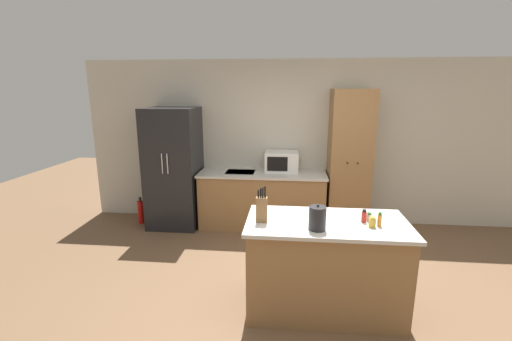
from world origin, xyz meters
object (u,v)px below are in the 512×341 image
object	(u,v)px
spice_bottle_green_herb	(380,220)
kettle	(317,218)
spice_bottle_short_red	(364,216)
refrigerator	(174,168)
spice_bottle_tall_dark	(372,222)
fire_extinguisher	(141,212)
pantry_cabinet	(349,162)
knife_block	(262,209)
microwave	(282,161)
spice_bottle_amber_oil	(369,217)

from	to	relation	value
spice_bottle_green_herb	kettle	size ratio (longest dim) A/B	0.56
spice_bottle_short_red	refrigerator	bearing A→B (deg)	141.37
spice_bottle_short_red	spice_bottle_green_herb	bearing A→B (deg)	-35.19
spice_bottle_tall_dark	fire_extinguisher	size ratio (longest dim) A/B	0.22
pantry_cabinet	knife_block	size ratio (longest dim) A/B	6.21
microwave	spice_bottle_tall_dark	xyz separation A→B (m)	(0.88, -2.28, -0.06)
spice_bottle_tall_dark	refrigerator	bearing A→B (deg)	140.38
kettle	spice_bottle_green_herb	bearing A→B (deg)	13.11
spice_bottle_green_herb	fire_extinguisher	world-z (taller)	spice_bottle_green_herb
pantry_cabinet	fire_extinguisher	world-z (taller)	pantry_cabinet
knife_block	kettle	world-z (taller)	knife_block
refrigerator	spice_bottle_amber_oil	bearing A→B (deg)	-37.62
fire_extinguisher	pantry_cabinet	bearing A→B (deg)	1.98
microwave	spice_bottle_short_red	world-z (taller)	microwave
knife_block	kettle	size ratio (longest dim) A/B	1.46
spice_bottle_tall_dark	spice_bottle_short_red	xyz separation A→B (m)	(-0.05, 0.11, 0.01)
spice_bottle_tall_dark	spice_bottle_amber_oil	size ratio (longest dim) A/B	1.19
refrigerator	kettle	distance (m)	3.04
microwave	spice_bottle_green_herb	size ratio (longest dim) A/B	3.88
refrigerator	microwave	size ratio (longest dim) A/B	3.65
spice_bottle_tall_dark	spice_bottle_amber_oil	xyz separation A→B (m)	(0.00, 0.14, -0.01)
fire_extinguisher	spice_bottle_green_herb	bearing A→B (deg)	-32.59
pantry_cabinet	kettle	world-z (taller)	pantry_cabinet
pantry_cabinet	spice_bottle_green_herb	bearing A→B (deg)	-91.88
knife_block	spice_bottle_tall_dark	bearing A→B (deg)	-1.74
spice_bottle_tall_dark	spice_bottle_green_herb	world-z (taller)	spice_bottle_green_herb
fire_extinguisher	kettle	bearing A→B (deg)	-39.57
kettle	spice_bottle_tall_dark	bearing A→B (deg)	11.66
microwave	knife_block	bearing A→B (deg)	-93.26
pantry_cabinet	refrigerator	bearing A→B (deg)	-178.36
microwave	fire_extinguisher	distance (m)	2.44
pantry_cabinet	microwave	bearing A→B (deg)	175.64
spice_bottle_amber_oil	kettle	xyz separation A→B (m)	(-0.50, -0.25, 0.07)
kettle	fire_extinguisher	xyz separation A→B (m)	(-2.65, 2.19, -0.84)
fire_extinguisher	knife_block	bearing A→B (deg)	-43.77
spice_bottle_short_red	pantry_cabinet	bearing A→B (deg)	84.74
microwave	spice_bottle_amber_oil	xyz separation A→B (m)	(0.88, -2.14, -0.07)
spice_bottle_amber_oil	spice_bottle_green_herb	world-z (taller)	spice_bottle_green_herb
microwave	fire_extinguisher	world-z (taller)	microwave
refrigerator	pantry_cabinet	xyz separation A→B (m)	(2.71, 0.08, 0.14)
pantry_cabinet	spice_bottle_green_herb	distance (m)	2.18
pantry_cabinet	spice_bottle_green_herb	size ratio (longest dim) A/B	16.28
spice_bottle_tall_dark	microwave	bearing A→B (deg)	111.00
refrigerator	fire_extinguisher	size ratio (longest dim) A/B	4.24
spice_bottle_tall_dark	knife_block	bearing A→B (deg)	178.26
kettle	fire_extinguisher	bearing A→B (deg)	140.43
kettle	knife_block	bearing A→B (deg)	165.16
spice_bottle_green_herb	kettle	xyz separation A→B (m)	(-0.57, -0.13, 0.05)
kettle	fire_extinguisher	distance (m)	3.54
spice_bottle_tall_dark	fire_extinguisher	distance (m)	3.86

